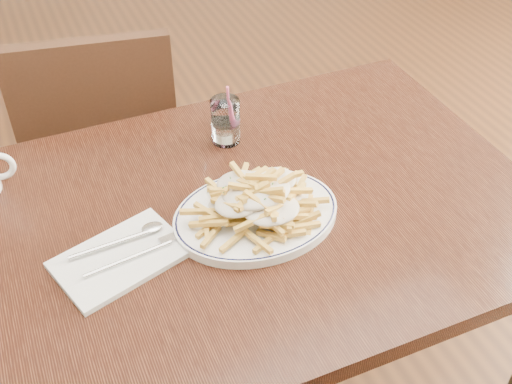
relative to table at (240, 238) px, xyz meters
name	(u,v)px	position (x,y,z in m)	size (l,w,h in m)	color
table	(240,238)	(0.00, 0.00, 0.00)	(1.20, 0.80, 0.75)	black
chair_far	(104,147)	(-0.16, 0.65, -0.17)	(0.47, 0.47, 0.89)	black
fries_plate	(256,215)	(0.02, -0.04, 0.09)	(0.38, 0.34, 0.02)	white
loaded_fries	(256,196)	(0.02, -0.04, 0.14)	(0.30, 0.27, 0.07)	gold
napkin	(121,258)	(-0.25, -0.04, 0.08)	(0.23, 0.15, 0.01)	silver
cutlery	(119,252)	(-0.25, -0.04, 0.09)	(0.21, 0.09, 0.01)	silver
water_glass	(226,123)	(0.06, 0.23, 0.12)	(0.06, 0.06, 0.14)	white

